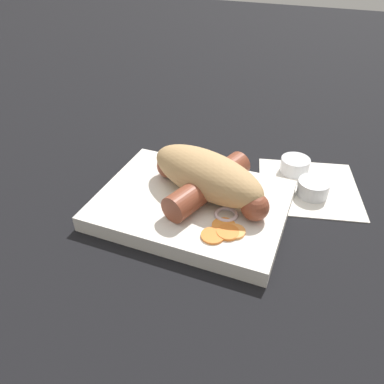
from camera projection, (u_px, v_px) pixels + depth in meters
The scene contains 8 objects.
ground_plane at pixel (192, 211), 0.50m from camera, with size 3.00×3.00×0.00m, color black.
food_tray at pixel (192, 205), 0.49m from camera, with size 0.24×0.18×0.02m.
bread_roll at pixel (207, 174), 0.48m from camera, with size 0.18×0.12×0.06m.
sausage at pixel (209, 185), 0.48m from camera, with size 0.17×0.14×0.03m.
pickled_veggies at pixel (225, 226), 0.44m from camera, with size 0.06×0.07×0.00m.
napkin at pixel (308, 187), 0.54m from camera, with size 0.17×0.17×0.00m.
condiment_cup_near at pixel (313, 189), 0.52m from camera, with size 0.04×0.04×0.02m.
condiment_cup_far at pixel (295, 166), 0.57m from camera, with size 0.04×0.04×0.02m.
Camera 1 is at (0.14, -0.36, 0.32)m, focal length 35.00 mm.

